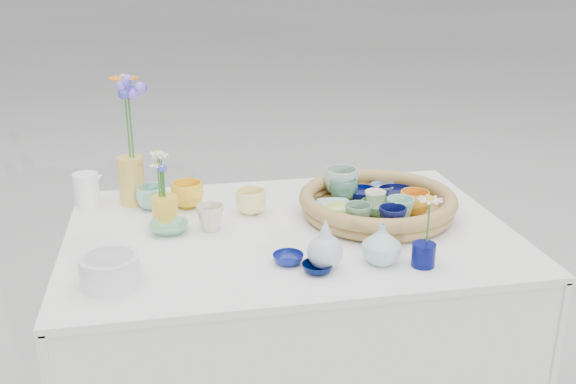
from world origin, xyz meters
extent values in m
imported|color=#000846|center=(0.26, 0.15, 0.80)|extent=(0.12, 0.12, 0.03)
imported|color=#060833|center=(0.36, 0.11, 0.80)|extent=(0.15, 0.15, 0.04)
imported|color=orange|center=(0.38, -0.01, 0.82)|extent=(0.11, 0.11, 0.07)
imported|color=#589868|center=(0.28, 0.02, 0.80)|extent=(0.16, 0.16, 0.04)
imported|color=slate|center=(0.18, -0.08, 0.82)|extent=(0.10, 0.10, 0.07)
imported|color=#8EC7B0|center=(0.15, 0.06, 0.80)|extent=(0.12, 0.12, 0.03)
imported|color=#A0C3B5|center=(0.21, 0.20, 0.83)|extent=(0.12, 0.12, 0.09)
imported|color=#F4E5CC|center=(0.27, 0.05, 0.81)|extent=(0.07, 0.07, 0.06)
imported|color=#809DC8|center=(0.35, 0.20, 0.80)|extent=(0.10, 0.10, 0.03)
imported|color=#080C3B|center=(0.27, -0.12, 0.82)|extent=(0.09, 0.09, 0.07)
imported|color=#FCFF82|center=(0.16, 0.00, 0.80)|extent=(0.12, 0.12, 0.03)
imported|color=#7CBB9D|center=(0.31, -0.06, 0.82)|extent=(0.08, 0.08, 0.07)
imported|color=#3F705C|center=(0.20, 0.15, 0.82)|extent=(0.11, 0.11, 0.07)
imported|color=yellow|center=(-0.28, 0.23, 0.81)|extent=(0.12, 0.12, 0.08)
imported|color=#FBEE8D|center=(-0.09, 0.14, 0.80)|extent=(0.10, 0.10, 0.07)
imported|color=#62A981|center=(-0.34, 0.04, 0.78)|extent=(0.12, 0.12, 0.03)
imported|color=beige|center=(-0.22, 0.04, 0.80)|extent=(0.08, 0.08, 0.07)
imported|color=navy|center=(-0.05, -0.22, 0.78)|extent=(0.10, 0.10, 0.02)
imported|color=#8BD0BA|center=(-0.39, 0.24, 0.80)|extent=(0.12, 0.12, 0.07)
imported|color=#000B37|center=(0.02, -0.28, 0.78)|extent=(0.08, 0.08, 0.02)
imported|color=#A2C5C3|center=(0.19, -0.26, 0.82)|extent=(0.11, 0.11, 0.11)
cylinder|color=#03084C|center=(0.29, -0.30, 0.80)|extent=(0.06, 0.06, 0.06)
cylinder|color=gold|center=(-0.45, 0.29, 0.84)|extent=(0.10, 0.10, 0.15)
cylinder|color=yellow|center=(-0.35, 0.11, 0.81)|extent=(0.09, 0.09, 0.08)
camera|label=1|loc=(-0.32, -1.67, 1.50)|focal=40.00mm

